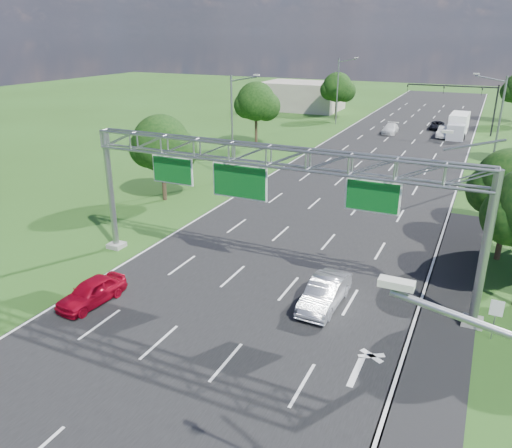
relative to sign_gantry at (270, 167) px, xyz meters
The scene contains 19 objects.
ground 19.28m from the sign_gantry, 91.05° to the left, with size 220.00×220.00×0.00m, color #264A16.
road 19.28m from the sign_gantry, 91.05° to the left, with size 18.00×180.00×0.02m, color black.
road_flare 12.20m from the sign_gantry, 11.47° to the left, with size 3.00×30.00×0.02m, color black.
sign_gantry is the anchor object (origin of this frame).
regulatory_sign 13.25m from the sign_gantry, ahead, with size 0.60×0.08×2.10m.
traffic_signal 53.51m from the sign_gantry, 82.32° to the left, with size 12.21×0.24×7.00m.
streetlight_l_near 21.47m from the sign_gantry, 122.87° to the left, with size 2.97×0.22×10.16m.
streetlight_l_far 54.28m from the sign_gantry, 102.38° to the left, with size 2.97×0.22×10.16m.
streetlight_r_mid 30.10m from the sign_gantry, 68.60° to the left, with size 2.97×0.22×10.16m.
tree_verge_la 17.56m from the sign_gantry, 144.84° to the left, with size 5.76×4.80×7.40m.
tree_verge_lb 36.85m from the sign_gantry, 116.19° to the left, with size 5.76×4.80×8.06m.
tree_verge_lc 59.56m from the sign_gantry, 102.86° to the left, with size 5.76×4.80×7.62m.
building_left 69.82m from the sign_gantry, 108.69° to the left, with size 14.00×10.00×5.00m, color gray.
red_coupe 11.72m from the sign_gantry, 139.28° to the right, with size 1.64×4.07×1.39m, color #A0071C.
silver_sedan 7.39m from the sign_gantry, 20.13° to the right, with size 1.62×4.66×1.53m, color #AAADB6.
car_queue_a 49.61m from the sign_gantry, 92.96° to the left, with size 1.91×4.70×1.36m, color silver.
car_queue_b 55.90m from the sign_gantry, 86.74° to the left, with size 1.91×4.15×1.15m, color black.
car_queue_d 50.07m from the sign_gantry, 84.48° to the left, with size 1.59×4.57×1.51m, color white.
box_truck 51.92m from the sign_gantry, 82.94° to the left, with size 2.47×8.04×3.03m.
Camera 1 is at (10.85, -12.12, 13.74)m, focal length 35.00 mm.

